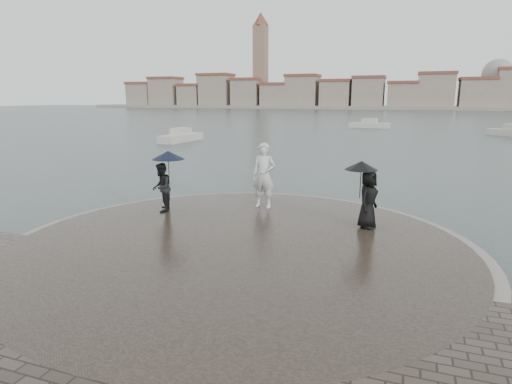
% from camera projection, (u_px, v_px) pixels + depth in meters
% --- Properties ---
extents(ground, '(400.00, 400.00, 0.00)m').
position_uv_depth(ground, '(171.00, 316.00, 8.19)').
color(ground, '#2B3835').
rests_on(ground, ground).
extents(kerb_ring, '(12.50, 12.50, 0.32)m').
position_uv_depth(kerb_ring, '(239.00, 249.00, 11.37)').
color(kerb_ring, gray).
rests_on(kerb_ring, ground).
extents(quay_tip, '(11.90, 11.90, 0.36)m').
position_uv_depth(quay_tip, '(239.00, 248.00, 11.36)').
color(quay_tip, '#2D261E').
rests_on(quay_tip, ground).
extents(statue, '(0.83, 0.55, 2.25)m').
position_uv_depth(statue, '(264.00, 175.00, 14.72)').
color(statue, silver).
rests_on(statue, quay_tip).
extents(visitor_left, '(1.24, 1.14, 2.04)m').
position_uv_depth(visitor_left, '(163.00, 178.00, 14.17)').
color(visitor_left, black).
rests_on(visitor_left, quay_tip).
extents(visitor_right, '(1.12, 1.07, 1.95)m').
position_uv_depth(visitor_right, '(366.00, 191.00, 12.43)').
color(visitor_right, black).
rests_on(visitor_right, quay_tip).
extents(far_skyline, '(260.00, 20.00, 37.00)m').
position_uv_depth(far_skyline, '(385.00, 94.00, 156.63)').
color(far_skyline, gray).
rests_on(far_skyline, ground).
extents(boats, '(34.95, 29.95, 1.50)m').
position_uv_depth(boats, '(363.00, 131.00, 49.18)').
color(boats, beige).
rests_on(boats, ground).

